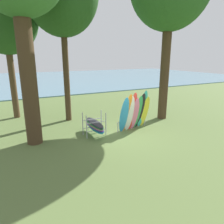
% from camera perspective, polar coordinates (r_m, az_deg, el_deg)
% --- Properties ---
extents(ground_plane, '(80.00, 80.00, 0.00)m').
position_cam_1_polar(ground_plane, '(11.29, 4.36, -6.36)').
color(ground_plane, '#566B38').
extents(lake_water, '(80.00, 36.00, 0.10)m').
position_cam_1_polar(lake_water, '(40.25, -19.39, 8.55)').
color(lake_water, slate).
rests_on(lake_water, ground).
extents(tree_far_left_back, '(4.05, 4.05, 8.88)m').
position_cam_1_polar(tree_far_left_back, '(15.53, -27.70, 22.37)').
color(tree_far_left_back, '#4C3823').
rests_on(tree_far_left_back, ground).
extents(leaning_board_pile, '(2.19, 0.97, 2.31)m').
position_cam_1_polar(leaning_board_pile, '(11.71, 6.33, -0.15)').
color(leaning_board_pile, '#2D8ED1').
rests_on(leaning_board_pile, ground).
extents(board_storage_rack, '(1.15, 2.12, 1.25)m').
position_cam_1_polar(board_storage_rack, '(11.14, -4.90, -3.66)').
color(board_storage_rack, '#9EA0A5').
rests_on(board_storage_rack, ground).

